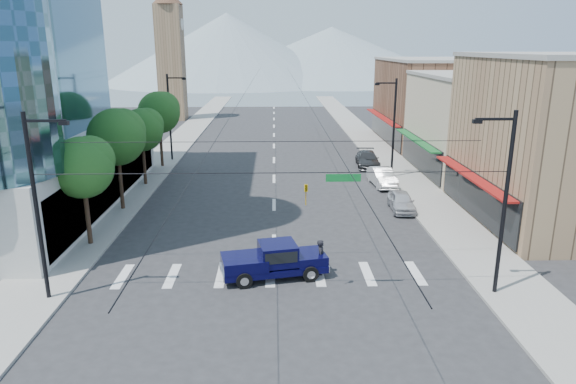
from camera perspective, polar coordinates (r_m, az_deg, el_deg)
name	(u,v)px	position (r m, az deg, el deg)	size (l,w,h in m)	color
ground	(274,288)	(26.31, -1.56, -10.56)	(160.00, 160.00, 0.00)	#28282B
sidewalk_left	(178,143)	(65.72, -12.14, 5.36)	(4.00, 120.00, 0.15)	gray
sidewalk_right	(369,142)	(65.69, 9.01, 5.51)	(4.00, 120.00, 0.15)	gray
shop_near	(571,142)	(39.51, 28.90, 4.87)	(12.00, 14.00, 11.00)	#8C6B4C
shop_mid	(486,126)	(52.05, 21.16, 6.88)	(12.00, 14.00, 9.00)	tan
shop_far	(435,102)	(66.93, 16.04, 9.55)	(12.00, 18.00, 10.00)	brown
clock_tower	(171,53)	(87.14, -12.92, 14.83)	(4.80, 4.80, 20.40)	#8C6B4C
mountain_left	(228,48)	(174.20, -6.73, 15.58)	(80.00, 80.00, 22.00)	gray
mountain_right	(331,54)	(184.64, 4.84, 15.03)	(90.00, 90.00, 18.00)	gray
tree_near	(85,165)	(32.38, -21.65, 2.78)	(3.65, 3.64, 6.71)	black
tree_midnear	(119,135)	(38.79, -18.30, 6.02)	(4.09, 4.09, 7.52)	black
tree_midfar	(143,128)	(45.54, -15.78, 6.82)	(3.65, 3.64, 6.71)	black
tree_far	(160,111)	(52.22, -14.00, 8.71)	(4.09, 4.09, 7.52)	black
signal_rig	(278,206)	(23.63, -1.17, -1.53)	(21.80, 0.20, 9.00)	black
lamp_pole_nw	(171,114)	(55.03, -12.91, 8.45)	(2.00, 0.25, 9.00)	black
lamp_pole_ne	(393,125)	(47.25, 11.55, 7.35)	(2.00, 0.25, 9.00)	black
pickup_truck	(274,260)	(27.02, -1.61, -7.54)	(5.80, 3.02, 1.87)	#070633
pedestrian	(321,257)	(27.42, 3.70, -7.23)	(0.70, 0.46, 1.93)	black
parked_car_near	(401,201)	(38.69, 12.49, -1.03)	(1.65, 4.10, 1.40)	silver
parked_car_mid	(382,177)	(45.23, 10.43, 1.65)	(1.65, 4.72, 1.56)	silver
parked_car_far	(368,159)	(52.17, 8.83, 3.60)	(2.14, 5.27, 1.53)	#2F3032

